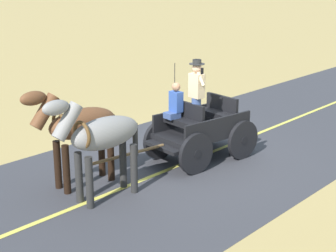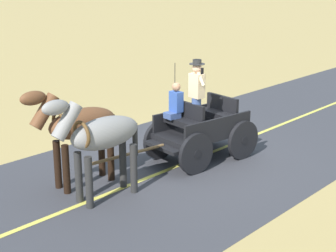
# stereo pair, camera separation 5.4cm
# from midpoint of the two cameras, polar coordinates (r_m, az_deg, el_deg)

# --- Properties ---
(ground_plane) EXTENTS (200.00, 200.00, 0.00)m
(ground_plane) POSITION_cam_midpoint_polar(r_m,az_deg,el_deg) (12.61, 3.20, -3.68)
(ground_plane) COLOR tan
(road_surface) EXTENTS (6.23, 160.00, 0.01)m
(road_surface) POSITION_cam_midpoint_polar(r_m,az_deg,el_deg) (12.61, 3.20, -3.66)
(road_surface) COLOR #38383D
(road_surface) RESTS_ON ground
(road_centre_stripe) EXTENTS (0.12, 160.00, 0.00)m
(road_centre_stripe) POSITION_cam_midpoint_polar(r_m,az_deg,el_deg) (12.61, 3.20, -3.64)
(road_centre_stripe) COLOR #DBCC4C
(road_centre_stripe) RESTS_ON road_surface
(horse_drawn_carriage) EXTENTS (1.73, 4.51, 2.50)m
(horse_drawn_carriage) POSITION_cam_midpoint_polar(r_m,az_deg,el_deg) (12.34, 3.63, -0.16)
(horse_drawn_carriage) COLOR black
(horse_drawn_carriage) RESTS_ON ground
(horse_near_side) EXTENTS (0.69, 2.14, 2.21)m
(horse_near_side) POSITION_cam_midpoint_polar(r_m,az_deg,el_deg) (10.09, -7.33, -1.13)
(horse_near_side) COLOR gray
(horse_near_side) RESTS_ON ground
(horse_off_side) EXTENTS (0.75, 2.15, 2.21)m
(horse_off_side) POSITION_cam_midpoint_polar(r_m,az_deg,el_deg) (10.82, -9.80, -0.02)
(horse_off_side) COLOR brown
(horse_off_side) RESTS_ON ground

